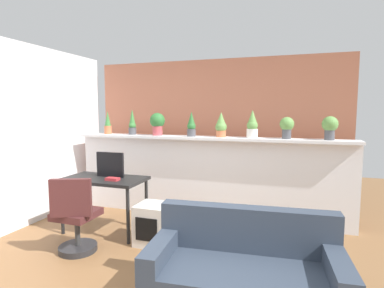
# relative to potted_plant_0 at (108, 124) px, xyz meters

# --- Properties ---
(ground_plane) EXTENTS (12.00, 12.00, 0.00)m
(ground_plane) POSITION_rel_potted_plant_0_xyz_m (1.72, -1.99, -1.43)
(ground_plane) COLOR brown
(divider_wall) EXTENTS (4.27, 0.16, 1.22)m
(divider_wall) POSITION_rel_potted_plant_0_xyz_m (1.72, 0.01, -0.82)
(divider_wall) COLOR white
(divider_wall) RESTS_ON ground
(plant_shelf) EXTENTS (4.27, 0.33, 0.04)m
(plant_shelf) POSITION_rel_potted_plant_0_xyz_m (1.72, -0.03, -0.19)
(plant_shelf) COLOR white
(plant_shelf) RESTS_ON divider_wall
(brick_wall_behind) EXTENTS (4.27, 0.10, 2.50)m
(brick_wall_behind) POSITION_rel_potted_plant_0_xyz_m (1.72, 0.61, -0.18)
(brick_wall_behind) COLOR #AD664C
(brick_wall_behind) RESTS_ON ground
(potted_plant_0) EXTENTS (0.12, 0.12, 0.38)m
(potted_plant_0) POSITION_rel_potted_plant_0_xyz_m (0.00, 0.00, 0.00)
(potted_plant_0) COLOR #C66B42
(potted_plant_0) RESTS_ON plant_shelf
(potted_plant_1) EXTENTS (0.13, 0.13, 0.42)m
(potted_plant_1) POSITION_rel_potted_plant_0_xyz_m (0.47, -0.00, 0.01)
(potted_plant_1) COLOR #4C4C51
(potted_plant_1) RESTS_ON plant_shelf
(potted_plant_2) EXTENTS (0.24, 0.24, 0.36)m
(potted_plant_2) POSITION_rel_potted_plant_0_xyz_m (0.93, -0.03, 0.03)
(potted_plant_2) COLOR #B7474C
(potted_plant_2) RESTS_ON plant_shelf
(potted_plant_3) EXTENTS (0.13, 0.13, 0.38)m
(potted_plant_3) POSITION_rel_potted_plant_0_xyz_m (1.51, -0.05, -0.00)
(potted_plant_3) COLOR #4C4C51
(potted_plant_3) RESTS_ON plant_shelf
(potted_plant_4) EXTENTS (0.17, 0.17, 0.37)m
(potted_plant_4) POSITION_rel_potted_plant_0_xyz_m (1.96, -0.02, 0.00)
(potted_plant_4) COLOR #C66B42
(potted_plant_4) RESTS_ON plant_shelf
(potted_plant_5) EXTENTS (0.16, 0.16, 0.40)m
(potted_plant_5) POSITION_rel_potted_plant_0_xyz_m (2.42, -0.00, 0.01)
(potted_plant_5) COLOR silver
(potted_plant_5) RESTS_ON plant_shelf
(potted_plant_6) EXTENTS (0.20, 0.20, 0.30)m
(potted_plant_6) POSITION_rel_potted_plant_0_xyz_m (2.90, -0.01, 0.00)
(potted_plant_6) COLOR #4C4C51
(potted_plant_6) RESTS_ON plant_shelf
(potted_plant_7) EXTENTS (0.21, 0.21, 0.32)m
(potted_plant_7) POSITION_rel_potted_plant_0_xyz_m (3.45, -0.02, 0.01)
(potted_plant_7) COLOR #4C4C51
(potted_plant_7) RESTS_ON plant_shelf
(desk) EXTENTS (1.10, 0.60, 0.75)m
(desk) POSITION_rel_potted_plant_0_xyz_m (0.59, -1.00, -0.77)
(desk) COLOR black
(desk) RESTS_ON ground
(tv_monitor) EXTENTS (0.41, 0.04, 0.34)m
(tv_monitor) POSITION_rel_potted_plant_0_xyz_m (0.63, -0.92, -0.51)
(tv_monitor) COLOR black
(tv_monitor) RESTS_ON desk
(office_chair) EXTENTS (0.51, 0.51, 0.91)m
(office_chair) POSITION_rel_potted_plant_0_xyz_m (0.65, -1.67, -1.05)
(office_chair) COLOR #262628
(office_chair) RESTS_ON ground
(side_cube_shelf) EXTENTS (0.40, 0.41, 0.50)m
(side_cube_shelf) POSITION_rel_potted_plant_0_xyz_m (1.38, -1.15, -1.18)
(side_cube_shelf) COLOR silver
(side_cube_shelf) RESTS_ON ground
(book_on_desk) EXTENTS (0.17, 0.10, 0.04)m
(book_on_desk) POSITION_rel_potted_plant_0_xyz_m (0.78, -1.10, -0.67)
(book_on_desk) COLOR #B22D33
(book_on_desk) RESTS_ON desk
(couch) EXTENTS (1.62, 0.89, 0.80)m
(couch) POSITION_rel_potted_plant_0_xyz_m (2.65, -2.08, -1.15)
(couch) COLOR #333D4C
(couch) RESTS_ON ground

